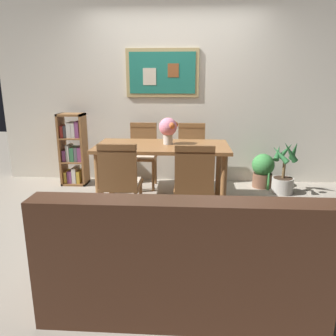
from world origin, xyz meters
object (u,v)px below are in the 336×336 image
at_px(dining_chair_near_left, 120,178).
at_px(potted_palm, 284,175).
at_px(dining_chair_near_right, 194,180).
at_px(flower_vase, 168,128).
at_px(bookshelf, 73,151).
at_px(dining_chair_far_right, 191,150).
at_px(dining_chair_far_left, 143,150).
at_px(dining_table, 162,153).
at_px(potted_ivy, 263,170).
at_px(leather_couch, 181,260).

relative_size(dining_chair_near_left, potted_palm, 1.22).
distance_m(dining_chair_near_right, flower_vase, 0.94).
bearing_deg(potted_palm, dining_chair_near_left, -148.62).
relative_size(dining_chair_near_left, bookshelf, 0.87).
bearing_deg(dining_chair_near_right, dining_chair_far_right, 90.70).
bearing_deg(bookshelf, dining_chair_far_left, -1.10).
bearing_deg(potted_palm, bookshelf, 175.32).
xyz_separation_m(dining_chair_far_right, potted_palm, (1.25, -0.22, -0.28)).
height_order(bookshelf, flower_vase, flower_vase).
distance_m(dining_chair_far_right, bookshelf, 1.72).
relative_size(dining_table, potted_ivy, 2.98).
bearing_deg(dining_chair_far_right, leather_couch, -91.81).
bearing_deg(dining_table, leather_couch, -81.57).
distance_m(dining_chair_near_left, leather_couch, 1.34).
bearing_deg(leather_couch, dining_chair_near_left, 119.51).
bearing_deg(bookshelf, leather_couch, -57.85).
bearing_deg(dining_chair_near_left, flower_vase, 59.71).
bearing_deg(dining_chair_far_left, dining_chair_near_right, -63.97).
xyz_separation_m(dining_chair_near_right, leather_couch, (-0.10, -1.13, -0.23)).
bearing_deg(flower_vase, potted_palm, 16.24).
xyz_separation_m(bookshelf, potted_ivy, (2.75, 0.02, -0.25)).
distance_m(dining_chair_far_right, dining_chair_far_left, 0.69).
xyz_separation_m(dining_chair_far_right, potted_ivy, (1.03, 0.04, -0.28)).
relative_size(dining_chair_near_right, dining_chair_far_left, 1.00).
relative_size(dining_chair_far_right, dining_chair_far_left, 1.00).
height_order(dining_chair_near_right, bookshelf, bookshelf).
relative_size(dining_chair_far_right, leather_couch, 0.51).
xyz_separation_m(dining_chair_near_left, dining_chair_far_left, (0.04, 1.43, 0.00)).
bearing_deg(potted_palm, dining_chair_far_left, 173.45).
bearing_deg(potted_palm, dining_chair_near_right, -134.97).
distance_m(dining_table, leather_couch, 1.92).
bearing_deg(dining_chair_far_right, potted_palm, -9.86).
height_order(dining_chair_near_right, leather_couch, dining_chair_near_right).
relative_size(dining_chair_far_right, potted_ivy, 1.70).
relative_size(bookshelf, flower_vase, 3.25).
bearing_deg(dining_chair_near_left, bookshelf, 124.14).
bearing_deg(flower_vase, bookshelf, 154.22).
relative_size(dining_chair_far_left, potted_palm, 1.22).
bearing_deg(potted_ivy, flower_vase, -151.73).
bearing_deg(potted_palm, leather_couch, -119.42).
xyz_separation_m(leather_couch, potted_ivy, (1.11, 2.62, -0.06)).
bearing_deg(dining_chair_far_left, potted_ivy, 1.24).
distance_m(dining_chair_far_left, leather_couch, 2.67).
xyz_separation_m(dining_table, dining_chair_near_right, (0.38, -0.74, -0.11)).
bearing_deg(flower_vase, dining_chair_far_right, 66.57).
bearing_deg(dining_chair_far_right, dining_chair_near_left, -117.19).
distance_m(potted_ivy, flower_vase, 1.65).
bearing_deg(dining_chair_near_right, bookshelf, 139.61).
bearing_deg(dining_chair_far_right, dining_chair_far_left, 179.51).
bearing_deg(dining_chair_near_left, potted_ivy, 39.83).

